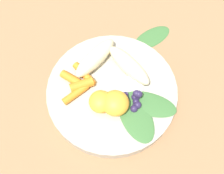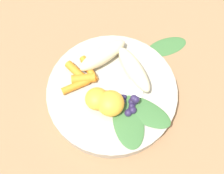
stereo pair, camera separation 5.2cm
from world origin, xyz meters
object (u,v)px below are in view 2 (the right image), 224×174
bowl (112,92)px  kale_leaf_stray (167,46)px  orange_segment_near (111,103)px  banana_peeled_left (103,55)px  banana_peeled_right (134,69)px

bowl → kale_leaf_stray: bowl is taller
orange_segment_near → kale_leaf_stray: bearing=40.7°
bowl → kale_leaf_stray: bearing=33.5°
banana_peeled_left → bowl: bearing=67.9°
bowl → orange_segment_near: bearing=-104.2°
orange_segment_near → banana_peeled_right: bearing=47.5°
banana_peeled_left → banana_peeled_right: (0.05, -0.04, 0.00)m
bowl → banana_peeled_left: size_ratio=2.34×
banana_peeled_left → orange_segment_near: bearing=61.4°
banana_peeled_left → orange_segment_near: (-0.00, -0.11, 0.00)m
kale_leaf_stray → orange_segment_near: bearing=-149.6°
banana_peeled_right → kale_leaf_stray: banana_peeled_right is taller
banana_peeled_left → kale_leaf_stray: bearing=162.7°
bowl → orange_segment_near: (-0.01, -0.04, 0.03)m
banana_peeled_left → kale_leaf_stray: size_ratio=1.15×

